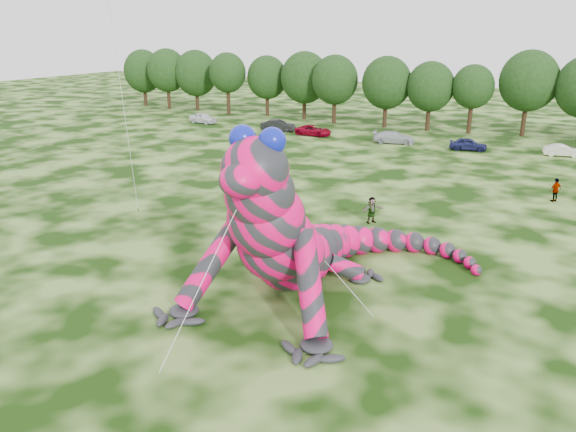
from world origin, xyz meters
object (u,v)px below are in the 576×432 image
(car_3, at_px, (394,137))
(spectator_5, at_px, (372,210))
(tree_1, at_px, (168,79))
(tree_9, at_px, (472,99))
(tree_10, at_px, (527,94))
(tree_6, at_px, (335,89))
(tree_5, at_px, (305,85))
(tree_8, at_px, (430,96))
(car_2, at_px, (314,130))
(car_1, at_px, (278,126))
(car_4, at_px, (468,144))
(car_0, at_px, (203,118))
(tree_3, at_px, (228,84))
(tree_4, at_px, (267,86))
(spectator_4, at_px, (254,149))
(car_5, at_px, (562,150))
(tree_2, at_px, (196,80))
(tree_7, at_px, (386,92))
(tree_0, at_px, (144,78))
(spectator_3, at_px, (556,190))
(inflatable_gecko, at_px, (300,201))
(spectator_0, at_px, (251,174))

(car_3, bearing_deg, spectator_5, -177.36)
(tree_1, bearing_deg, tree_9, -0.82)
(tree_10, bearing_deg, tree_6, -175.66)
(tree_5, xyz_separation_m, tree_8, (18.91, -1.45, -0.43))
(tree_9, height_order, car_2, tree_9)
(car_1, height_order, car_4, car_1)
(car_0, relative_size, spectator_5, 2.34)
(car_3, height_order, spectator_5, spectator_5)
(tree_1, distance_m, tree_3, 12.68)
(tree_1, relative_size, car_1, 2.17)
(tree_5, distance_m, spectator_5, 47.67)
(tree_4, xyz_separation_m, car_4, (32.72, -12.32, -3.84))
(car_1, bearing_deg, tree_5, -3.57)
(car_0, distance_m, spectator_4, 24.07)
(tree_10, relative_size, spectator_5, 5.62)
(tree_1, xyz_separation_m, car_5, (60.86, -10.17, -4.28))
(tree_6, bearing_deg, car_3, -40.32)
(car_5, bearing_deg, tree_2, 67.41)
(tree_1, bearing_deg, spectator_4, -38.75)
(tree_7, bearing_deg, tree_0, 176.87)
(tree_0, bearing_deg, tree_3, -6.56)
(spectator_3, distance_m, spectator_5, 15.88)
(inflatable_gecko, height_order, tree_1, tree_1)
(tree_7, relative_size, car_3, 1.96)
(spectator_5, bearing_deg, car_0, 86.79)
(inflatable_gecko, bearing_deg, tree_5, 114.36)
(car_1, relative_size, spectator_0, 2.62)
(car_0, height_order, spectator_4, spectator_4)
(tree_10, xyz_separation_m, spectator_3, (5.50, -29.02, -4.32))
(tree_1, xyz_separation_m, tree_5, (25.23, 0.38, -0.01))
(tree_8, bearing_deg, spectator_0, -101.31)
(tree_7, relative_size, car_5, 2.51)
(car_1, height_order, spectator_5, spectator_5)
(tree_9, bearing_deg, tree_3, -179.57)
(tree_8, distance_m, spectator_3, 32.52)
(tree_3, xyz_separation_m, tree_4, (6.08, 1.64, -0.19))
(tree_9, bearing_deg, tree_4, 177.45)
(tree_4, distance_m, car_5, 43.69)
(car_3, relative_size, spectator_3, 2.59)
(inflatable_gecko, distance_m, car_1, 46.58)
(tree_3, height_order, tree_5, tree_5)
(spectator_0, bearing_deg, inflatable_gecko, -114.46)
(inflatable_gecko, relative_size, car_3, 3.74)
(tree_4, bearing_deg, car_2, -41.63)
(tree_0, xyz_separation_m, tree_3, (18.84, -2.17, -0.03))
(car_5, distance_m, spectator_4, 32.61)
(tree_3, height_order, spectator_3, tree_3)
(tree_6, distance_m, tree_9, 18.64)
(tree_2, distance_m, car_1, 24.75)
(tree_3, relative_size, spectator_0, 5.48)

